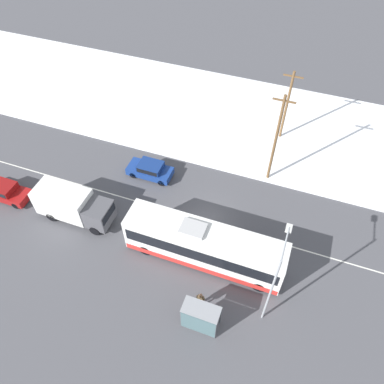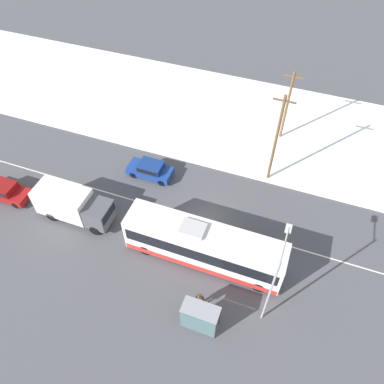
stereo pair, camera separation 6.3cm
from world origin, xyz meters
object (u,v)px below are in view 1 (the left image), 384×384
Objects in this scene: sedan_car at (150,169)px; streetlamp at (275,277)px; pedestrian_at_stop at (201,299)px; bus_shelter at (200,318)px; utility_pole_roadside at (276,139)px; utility_pole_snowlot at (287,105)px; box_truck at (73,204)px; city_bus at (204,246)px; parked_car_near_truck at (3,190)px.

sedan_car is 16.24m from streetlamp.
bus_shelter reaches higher than pedestrian_at_stop.
utility_pole_roadside is at bearing 85.27° from bus_shelter.
streetlamp is 1.00× the size of utility_pole_snowlot.
utility_pole_roadside reaches higher than streetlamp.
utility_pole_snowlot reaches higher than box_truck.
city_bus is 1.86× the size of box_truck.
utility_pole_roadside reaches higher than bus_shelter.
pedestrian_at_stop is at bearing -74.65° from city_bus.
box_truck reaches higher than pedestrian_at_stop.
sedan_car is 2.45× the size of pedestrian_at_stop.
utility_pole_snowlot is (-0.10, 6.13, -0.75)m from utility_pole_roadside.
city_bus is at bearing -99.29° from utility_pole_snowlot.
streetlamp reaches higher than bus_shelter.
bus_shelter reaches higher than parked_car_near_truck.
parked_car_near_truck is 0.52× the size of utility_pole_roadside.
city_bus is 4.84× the size of bus_shelter.
utility_pole_snowlot is (1.17, 21.48, 2.25)m from bus_shelter.
utility_pole_snowlot reaches higher than pedestrian_at_stop.
utility_pole_snowlot is at bearing 80.71° from city_bus.
city_bus is 10.86m from utility_pole_roadside.
sedan_car is 12.82m from parked_car_near_truck.
city_bus is 5.45m from bus_shelter.
streetlamp is (12.79, -9.19, 3.95)m from sedan_car.
bus_shelter is at bearing -74.23° from city_bus.
utility_pole_roadside reaches higher than parked_car_near_truck.
utility_pole_roadside is (10.24, 3.40, 3.88)m from sedan_car.
city_bus reaches higher than box_truck.
pedestrian_at_stop is at bearing 129.24° from sedan_car.
streetlamp reaches higher than pedestrian_at_stop.
city_bus is 2.90× the size of sedan_car.
city_bus reaches higher than sedan_car.
box_truck is at bearing -131.16° from utility_pole_snowlot.
utility_pole_snowlot is at bearing 37.67° from parked_car_near_truck.
box_truck is 1.39× the size of parked_car_near_truck.
bus_shelter is at bearing -73.22° from pedestrian_at_stop.
utility_pole_roadside is (-2.55, 12.59, -0.07)m from streetlamp.
sedan_car is 0.89× the size of parked_car_near_truck.
utility_pole_roadside is (1.73, 13.82, 3.64)m from pedestrian_at_stop.
bus_shelter is at bearing -144.15° from streetlamp.
parked_car_near_truck is 20.58m from bus_shelter.
utility_pole_snowlot is at bearing 98.03° from streetlamp.
streetlamp is at bearing 35.85° from bus_shelter.
pedestrian_at_stop is 5.80m from streetlamp.
box_truck is 0.71× the size of utility_pole_roadside.
sedan_car is 0.55× the size of utility_pole_snowlot.
utility_pole_roadside is (1.27, 15.34, 3.01)m from bus_shelter.
streetlamp is (4.27, 1.24, 3.72)m from pedestrian_at_stop.
pedestrian_at_stop is at bearing -94.68° from utility_pole_snowlot.
utility_pole_snowlot reaches higher than sedan_car.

